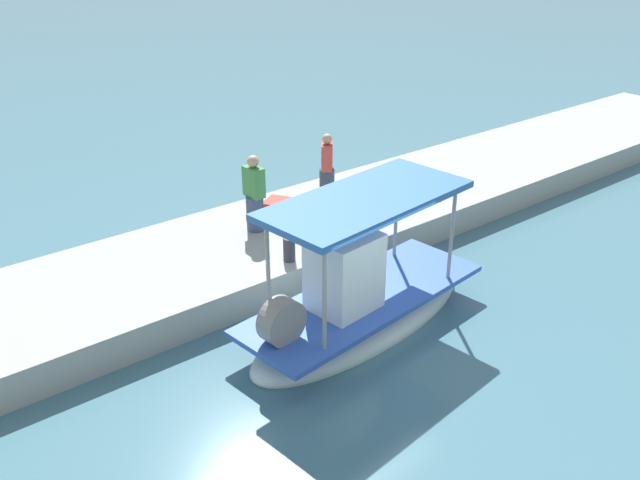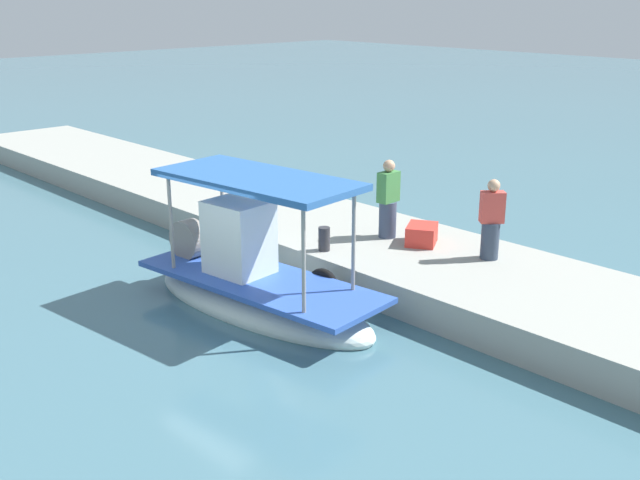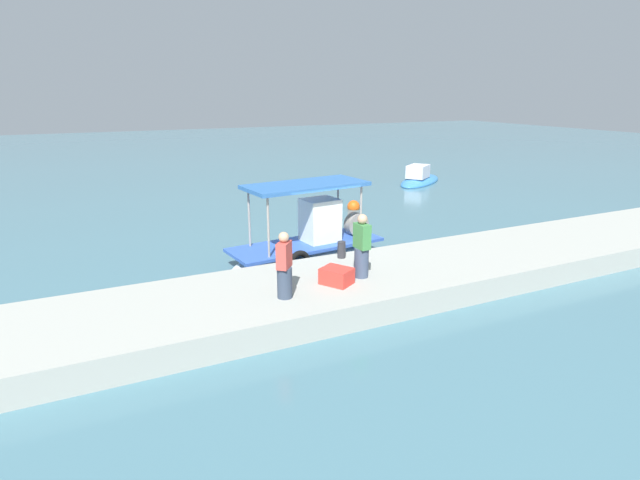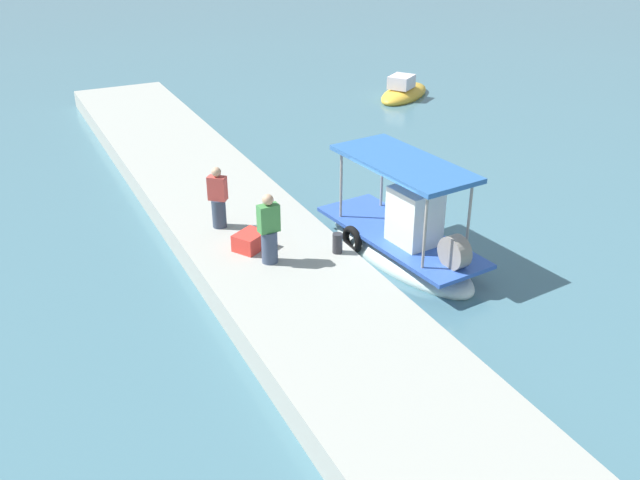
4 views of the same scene
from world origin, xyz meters
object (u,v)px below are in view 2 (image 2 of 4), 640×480
at_px(main_fishing_boat, 256,284).
at_px(fisherman_by_crate, 491,223).
at_px(mooring_bollard, 324,239).
at_px(cargo_crate, 422,234).
at_px(fisherman_near_bollard, 388,203).

relative_size(main_fishing_boat, fisherman_by_crate, 3.35).
distance_m(mooring_bollard, cargo_crate, 2.09).
relative_size(fisherman_near_bollard, cargo_crate, 2.30).
xyz_separation_m(fisherman_near_bollard, fisherman_by_crate, (-2.32, -0.42, -0.04)).
bearing_deg(fisherman_by_crate, mooring_bollard, 38.08).
height_order(fisherman_near_bollard, cargo_crate, fisherman_near_bollard).
bearing_deg(fisherman_near_bollard, cargo_crate, -168.46).
xyz_separation_m(fisherman_near_bollard, cargo_crate, (-0.81, -0.17, -0.56)).
bearing_deg(cargo_crate, fisherman_near_bollard, 11.54).
bearing_deg(main_fishing_boat, fisherman_by_crate, -121.66).
distance_m(main_fishing_boat, cargo_crate, 3.83).
height_order(main_fishing_boat, cargo_crate, main_fishing_boat).
xyz_separation_m(main_fishing_boat, fisherman_by_crate, (-2.43, -3.95, 0.91)).
height_order(fisherman_near_bollard, mooring_bollard, fisherman_near_bollard).
bearing_deg(main_fishing_boat, fisherman_near_bollard, -91.82).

